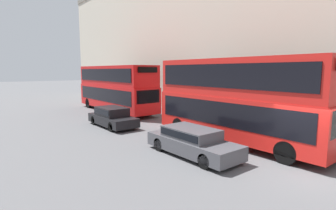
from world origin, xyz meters
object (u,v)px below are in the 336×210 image
(bus_second_in_queue, at_px, (115,87))
(car_hatchback, at_px, (112,116))
(bus_leading, at_px, (237,97))
(car_dark_sedan, at_px, (192,141))

(bus_second_in_queue, bearing_deg, car_hatchback, -119.41)
(bus_leading, xyz_separation_m, car_hatchback, (-3.40, 7.95, -1.77))
(bus_second_in_queue, xyz_separation_m, car_dark_sedan, (-3.40, -14.08, -1.69))
(bus_leading, xyz_separation_m, car_dark_sedan, (-3.40, -0.10, -1.80))
(bus_leading, xyz_separation_m, bus_second_in_queue, (0.00, 13.98, -0.11))
(bus_leading, distance_m, car_hatchback, 8.82)
(bus_leading, relative_size, car_hatchback, 2.28)
(car_dark_sedan, xyz_separation_m, car_hatchback, (0.00, 8.05, 0.03))
(bus_second_in_queue, distance_m, car_dark_sedan, 14.58)
(bus_second_in_queue, bearing_deg, bus_leading, -90.00)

